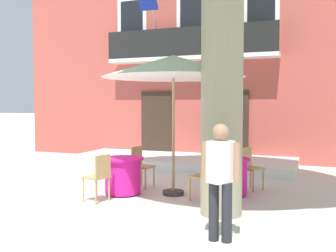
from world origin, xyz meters
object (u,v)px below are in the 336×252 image
object	(u,v)px
cafe_chair_middle_0	(249,165)
cafe_chair_middle_1	(205,174)
cafe_table_middle	(229,176)
cafe_umbrella	(173,67)
cafe_chair_near_tree_0	(99,174)
cafe_chair_near_tree_1	(141,164)
pedestrian_near_entrance	(220,175)
cafe_table_near_tree	(123,175)

from	to	relation	value
cafe_chair_middle_0	cafe_chair_middle_1	distance (m)	1.51
cafe_chair_middle_0	cafe_chair_middle_1	bearing A→B (deg)	-114.21
cafe_table_middle	cafe_umbrella	xyz separation A→B (m)	(-1.08, -0.36, 2.22)
cafe_chair_middle_1	cafe_chair_near_tree_0	bearing A→B (deg)	-158.51
cafe_chair_middle_1	cafe_chair_middle_0	bearing A→B (deg)	65.79
cafe_chair_near_tree_1	cafe_chair_middle_1	size ratio (longest dim) A/B	1.00
cafe_chair_middle_1	pedestrian_near_entrance	size ratio (longest dim) A/B	0.57
cafe_chair_near_tree_0	cafe_umbrella	xyz separation A→B (m)	(1.12, 1.07, 2.08)
cafe_table_near_tree	cafe_chair_near_tree_1	xyz separation A→B (m)	(0.06, 0.75, 0.14)
cafe_table_middle	cafe_chair_middle_1	xyz separation A→B (m)	(-0.31, -0.69, 0.14)
cafe_chair_near_tree_0	pedestrian_near_entrance	distance (m)	2.93
cafe_table_near_tree	cafe_umbrella	xyz separation A→B (m)	(0.99, 0.32, 2.22)
cafe_chair_near_tree_1	cafe_chair_middle_0	size ratio (longest dim) A/B	1.00
cafe_chair_middle_0	cafe_chair_middle_1	world-z (taller)	same
cafe_table_near_tree	cafe_table_middle	distance (m)	2.18
cafe_chair_near_tree_1	cafe_chair_middle_0	xyz separation A→B (m)	(2.32, 0.62, 0.00)
cafe_table_near_tree	cafe_chair_near_tree_1	bearing A→B (deg)	85.72
cafe_chair_near_tree_0	cafe_chair_near_tree_1	bearing A→B (deg)	83.14
cafe_chair_middle_0	cafe_chair_middle_1	xyz separation A→B (m)	(-0.62, -1.38, 0.00)
cafe_chair_near_tree_0	cafe_chair_near_tree_1	world-z (taller)	same
cafe_chair_near_tree_0	cafe_umbrella	distance (m)	2.59
pedestrian_near_entrance	cafe_chair_near_tree_0	bearing A→B (deg)	154.52
cafe_chair_middle_0	cafe_chair_middle_1	size ratio (longest dim) A/B	1.00
cafe_table_near_tree	cafe_table_middle	size ratio (longest dim) A/B	1.00
cafe_table_near_tree	cafe_chair_middle_0	bearing A→B (deg)	30.00
cafe_table_middle	cafe_chair_middle_1	distance (m)	0.77
pedestrian_near_entrance	cafe_table_middle	bearing A→B (deg)	99.14
cafe_table_near_tree	cafe_chair_middle_1	world-z (taller)	cafe_chair_middle_1
cafe_table_middle	pedestrian_near_entrance	xyz separation A→B (m)	(0.43, -2.68, 0.51)
cafe_table_near_tree	pedestrian_near_entrance	distance (m)	3.24
cafe_chair_near_tree_1	pedestrian_near_entrance	bearing A→B (deg)	-48.32
cafe_chair_near_tree_0	cafe_chair_middle_1	xyz separation A→B (m)	(1.88, 0.74, 0.00)
cafe_chair_middle_0	cafe_table_middle	bearing A→B (deg)	-114.08
cafe_chair_near_tree_0	cafe_chair_middle_0	distance (m)	3.28
cafe_table_middle	cafe_chair_middle_0	distance (m)	0.77
cafe_chair_middle_1	pedestrian_near_entrance	xyz separation A→B (m)	(0.74, -1.99, 0.37)
cafe_chair_near_tree_0	cafe_table_near_tree	bearing A→B (deg)	80.57
cafe_chair_near_tree_0	pedestrian_near_entrance	world-z (taller)	pedestrian_near_entrance
cafe_chair_middle_1	pedestrian_near_entrance	distance (m)	2.16
cafe_chair_near_tree_1	cafe_chair_middle_1	distance (m)	1.86
pedestrian_near_entrance	cafe_chair_near_tree_1	bearing A→B (deg)	131.68
cafe_table_near_tree	cafe_chair_near_tree_1	distance (m)	0.77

